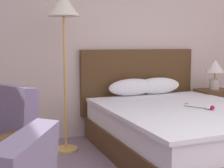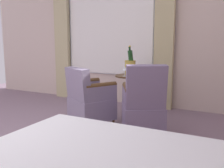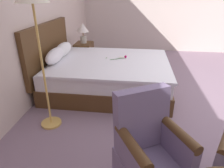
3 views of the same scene
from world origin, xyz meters
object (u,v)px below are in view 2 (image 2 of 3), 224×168
snack_plate (139,76)px  armchair_by_window (143,106)px  side_table_round (132,93)px  wine_glass_near_edge (143,69)px  wine_glass_near_bucket (125,69)px  armchair_facing_bed (89,100)px  champagne_bucket (130,65)px

snack_plate → armchair_by_window: 0.71m
side_table_round → wine_glass_near_edge: bearing=115.6°
wine_glass_near_bucket → wine_glass_near_edge: wine_glass_near_bucket is taller
snack_plate → armchair_facing_bed: bearing=-46.4°
side_table_round → wine_glass_near_edge: 0.43m
champagne_bucket → snack_plate: champagne_bucket is taller
wine_glass_near_edge → snack_plate: bearing=-5.3°
champagne_bucket → armchair_by_window: 0.96m
wine_glass_near_edge → champagne_bucket: bearing=-80.9°
champagne_bucket → armchair_by_window: bearing=35.5°
champagne_bucket → wine_glass_near_bucket: (0.20, -0.01, -0.04)m
wine_glass_near_edge → armchair_facing_bed: armchair_facing_bed is taller
side_table_round → armchair_by_window: bearing=33.3°
snack_plate → armchair_by_window: size_ratio=0.15×
wine_glass_near_edge → armchair_by_window: size_ratio=0.14×
wine_glass_near_edge → side_table_round: bearing=-64.4°
side_table_round → armchair_by_window: 0.77m
wine_glass_near_bucket → snack_plate: (-0.08, 0.20, -0.10)m
armchair_by_window → wine_glass_near_edge: bearing=-159.0°
champagne_bucket → armchair_by_window: champagne_bucket is taller
champagne_bucket → wine_glass_near_edge: (-0.03, 0.21, -0.05)m
side_table_round → champagne_bucket: champagne_bucket is taller
armchair_by_window → snack_plate: bearing=-152.8°
champagne_bucket → wine_glass_near_edge: champagne_bucket is taller
snack_plate → armchair_facing_bed: armchair_facing_bed is taller
champagne_bucket → armchair_facing_bed: size_ratio=0.53×
champagne_bucket → armchair_by_window: size_ratio=0.48×
wine_glass_near_edge → armchair_by_window: bearing=21.0°
snack_plate → armchair_by_window: armchair_by_window is taller
side_table_round → wine_glass_near_edge: wine_glass_near_edge is taller
wine_glass_near_bucket → armchair_facing_bed: armchair_facing_bed is taller
side_table_round → wine_glass_near_bucket: wine_glass_near_bucket is taller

